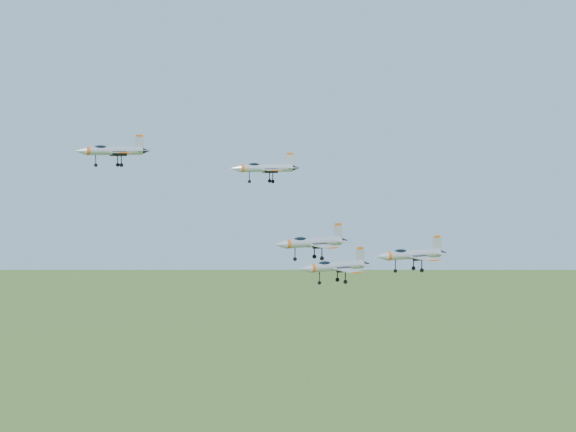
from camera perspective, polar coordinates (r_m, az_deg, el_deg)
name	(u,v)px	position (r m, az deg, el deg)	size (l,w,h in m)	color
jet_lead	(112,151)	(122.50, -12.40, 4.56)	(11.48, 9.51, 3.07)	#A3A7AF
jet_left_high	(265,168)	(124.15, -1.68, 3.44)	(11.16, 9.29, 2.98)	#A3A7AF
jet_right_high	(311,242)	(98.41, 1.66, -1.88)	(10.44, 8.66, 2.79)	#A3A7AF
jet_left_low	(335,266)	(133.76, 3.35, -3.58)	(13.80, 11.47, 3.69)	#A3A7AF
jet_right_low	(411,254)	(116.24, 8.75, -2.71)	(11.98, 9.85, 3.21)	#A3A7AF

